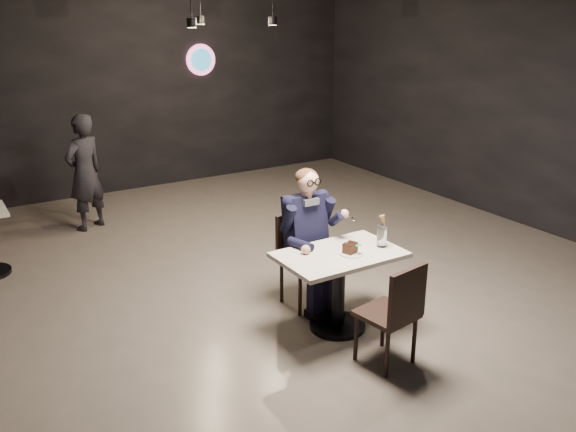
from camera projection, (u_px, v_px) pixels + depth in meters
floor at (311, 282)px, 6.60m from camera, size 9.00×9.00×0.00m
wall_sign at (201, 60)px, 9.93m from camera, size 0.50×0.06×0.50m
pendant_lights at (221, 2)px, 7.26m from camera, size 1.40×1.20×0.36m
main_table at (338, 291)px, 5.55m from camera, size 1.10×0.70×0.75m
chair_far at (305, 262)px, 5.96m from camera, size 0.42×0.46×0.92m
chair_near at (387, 312)px, 4.99m from camera, size 0.48×0.52×0.92m
seated_man at (306, 237)px, 5.88m from camera, size 0.60×0.80×1.44m
dessert_plate at (352, 253)px, 5.40m from camera, size 0.22×0.22×0.01m
cake_slice at (350, 248)px, 5.39m from camera, size 0.14×0.13×0.08m
mint_leaf at (359, 245)px, 5.35m from camera, size 0.07×0.04×0.01m
sundae_glass at (382, 236)px, 5.54m from camera, size 0.09×0.09×0.20m
wafer_cone at (383, 221)px, 5.51m from camera, size 0.07×0.07×0.11m
passerby at (85, 173)px, 7.96m from camera, size 0.67×0.58×1.54m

